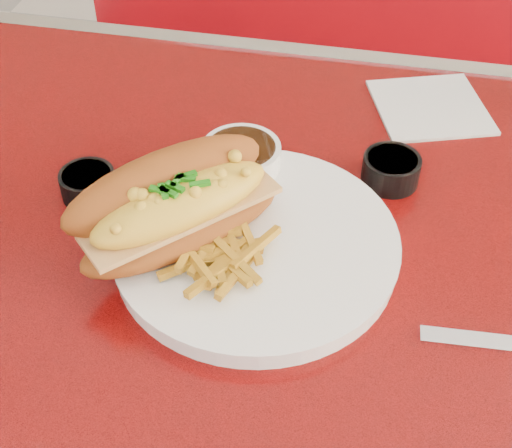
% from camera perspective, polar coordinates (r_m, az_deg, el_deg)
% --- Properties ---
extents(diner_table, '(1.23, 0.83, 0.77)m').
position_cam_1_polar(diner_table, '(0.82, 1.15, -10.63)').
color(diner_table, red).
rests_on(diner_table, ground).
extents(booth_bench_far, '(1.20, 0.51, 0.90)m').
position_cam_1_polar(booth_bench_far, '(1.62, 6.46, 5.82)').
color(booth_bench_far, maroon).
rests_on(booth_bench_far, ground).
extents(dinner_plate, '(0.32, 0.32, 0.02)m').
position_cam_1_polar(dinner_plate, '(0.70, -0.00, -1.71)').
color(dinner_plate, white).
rests_on(dinner_plate, diner_table).
extents(mac_hoagie, '(0.22, 0.22, 0.09)m').
position_cam_1_polar(mac_hoagie, '(0.67, -6.41, 1.60)').
color(mac_hoagie, '#944A17').
rests_on(mac_hoagie, dinner_plate).
extents(fries_pile, '(0.12, 0.12, 0.03)m').
position_cam_1_polar(fries_pile, '(0.66, -4.00, -2.10)').
color(fries_pile, gold).
rests_on(fries_pile, dinner_plate).
extents(fork, '(0.08, 0.12, 0.00)m').
position_cam_1_polar(fork, '(0.68, -5.32, -2.59)').
color(fork, silver).
rests_on(fork, dinner_plate).
extents(gravy_ramekin, '(0.09, 0.09, 0.05)m').
position_cam_1_polar(gravy_ramekin, '(0.77, -1.18, 4.92)').
color(gravy_ramekin, white).
rests_on(gravy_ramekin, diner_table).
extents(sauce_cup_left, '(0.07, 0.07, 0.03)m').
position_cam_1_polar(sauce_cup_left, '(0.78, -13.29, 3.19)').
color(sauce_cup_left, black).
rests_on(sauce_cup_left, diner_table).
extents(sauce_cup_right, '(0.06, 0.06, 0.03)m').
position_cam_1_polar(sauce_cup_right, '(0.79, 10.75, 4.37)').
color(sauce_cup_right, black).
rests_on(sauce_cup_right, diner_table).
extents(paper_napkin, '(0.17, 0.17, 0.00)m').
position_cam_1_polar(paper_napkin, '(0.92, 13.76, 9.09)').
color(paper_napkin, silver).
rests_on(paper_napkin, diner_table).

